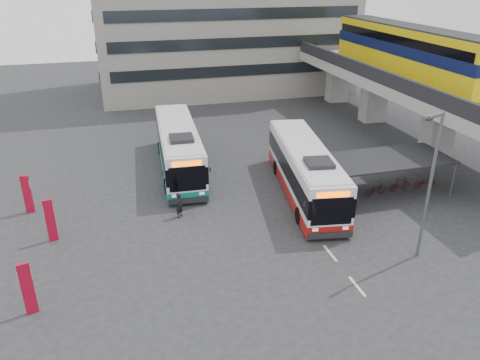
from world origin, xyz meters
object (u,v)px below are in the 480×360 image
object	(u,v)px
bus_main	(305,171)
lamp_post	(430,179)
pedestrian	(180,205)
bus_teal	(179,148)

from	to	relation	value
bus_main	lamp_post	xyz separation A→B (m)	(2.87, -8.73, 2.86)
pedestrian	lamp_post	distance (m)	14.36
bus_main	bus_teal	xyz separation A→B (m)	(-7.53, 6.50, 0.01)
bus_main	pedestrian	world-z (taller)	bus_main
pedestrian	bus_teal	bearing A→B (deg)	30.29
bus_teal	pedestrian	bearing A→B (deg)	-95.17
bus_main	lamp_post	bearing A→B (deg)	-62.81
pedestrian	bus_main	bearing A→B (deg)	-44.32
bus_main	pedestrian	xyz separation A→B (m)	(-8.66, -1.04, -0.89)
bus_teal	lamp_post	world-z (taller)	lamp_post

